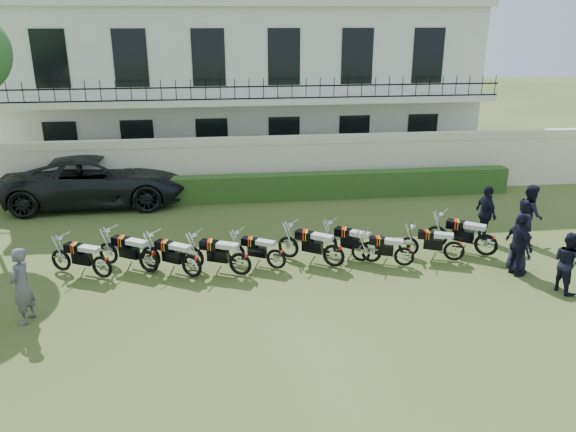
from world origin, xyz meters
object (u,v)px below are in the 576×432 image
at_px(motorcycle_7, 404,252).
at_px(officer_1, 567,262).
at_px(motorcycle_8, 455,246).
at_px(officer_4, 530,214).
at_px(motorcycle_0, 102,262).
at_px(motorcycle_6, 371,247).
at_px(inspector, 21,286).
at_px(officer_5, 486,213).
at_px(suv, 98,180).
at_px(officer_2, 519,245).
at_px(officer_3, 520,243).
at_px(motorcycle_1, 148,256).
at_px(motorcycle_5, 334,250).
at_px(motorcycle_9, 487,240).
at_px(motorcycle_3, 240,258).
at_px(motorcycle_2, 191,261).
at_px(motorcycle_4, 276,254).

xyz_separation_m(motorcycle_7, officer_1, (3.57, -1.92, 0.35)).
distance_m(motorcycle_8, officer_4, 3.06).
distance_m(motorcycle_0, officer_4, 12.59).
xyz_separation_m(motorcycle_6, officer_1, (4.43, -2.29, 0.30)).
relative_size(motorcycle_6, inspector, 0.92).
distance_m(inspector, officer_5, 13.09).
xyz_separation_m(suv, officer_4, (13.84, -5.64, 0.01)).
xyz_separation_m(motorcycle_0, motorcycle_8, (9.73, -0.09, -0.02)).
bearing_deg(officer_2, motorcycle_7, 65.27).
relative_size(inspector, officer_3, 1.08).
xyz_separation_m(officer_3, officer_5, (0.12, 2.28, 0.05)).
distance_m(officer_2, officer_5, 2.52).
bearing_deg(motorcycle_1, officer_3, -65.50).
bearing_deg(motorcycle_5, motorcycle_9, -53.68).
bearing_deg(officer_1, officer_3, 12.79).
xyz_separation_m(motorcycle_5, officer_3, (4.95, -0.84, 0.32)).
bearing_deg(motorcycle_3, motorcycle_2, 111.90).
bearing_deg(motorcycle_1, officer_4, -55.03).
relative_size(motorcycle_5, officer_3, 1.06).
relative_size(officer_4, officer_5, 1.05).
height_order(motorcycle_0, motorcycle_8, motorcycle_0).
distance_m(motorcycle_9, officer_4, 2.01).
relative_size(motorcycle_3, officer_3, 1.14).
height_order(suv, officer_4, officer_4).
relative_size(motorcycle_9, officer_4, 0.96).
bearing_deg(motorcycle_3, inspector, 133.97).
distance_m(motorcycle_2, motorcycle_6, 5.00).
distance_m(motorcycle_0, officer_1, 11.98).
xyz_separation_m(motorcycle_5, inspector, (-7.56, -2.02, 0.38)).
bearing_deg(suv, motorcycle_2, -153.53).
bearing_deg(motorcycle_8, officer_1, -112.83).
bearing_deg(motorcycle_2, officer_5, -46.54).
height_order(motorcycle_5, motorcycle_8, motorcycle_5).
height_order(motorcycle_7, suv, suv).
xyz_separation_m(motorcycle_3, motorcycle_6, (3.70, 0.41, -0.02)).
distance_m(motorcycle_9, suv, 13.74).
xyz_separation_m(motorcycle_5, officer_2, (4.79, -1.06, 0.36)).
height_order(motorcycle_6, officer_1, officer_1).
height_order(motorcycle_0, officer_4, officer_4).
relative_size(motorcycle_4, officer_2, 0.94).
distance_m(motorcycle_0, motorcycle_7, 8.21).
bearing_deg(officer_4, motorcycle_3, 112.63).
bearing_deg(suv, officer_2, -123.76).
distance_m(motorcycle_2, officer_1, 9.62).
xyz_separation_m(motorcycle_6, officer_2, (3.69, -1.24, 0.38)).
relative_size(motorcycle_6, officer_2, 0.95).
relative_size(motorcycle_4, suv, 0.25).
height_order(motorcycle_9, suv, suv).
relative_size(motorcycle_8, officer_1, 1.11).
distance_m(motorcycle_7, officer_4, 4.54).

